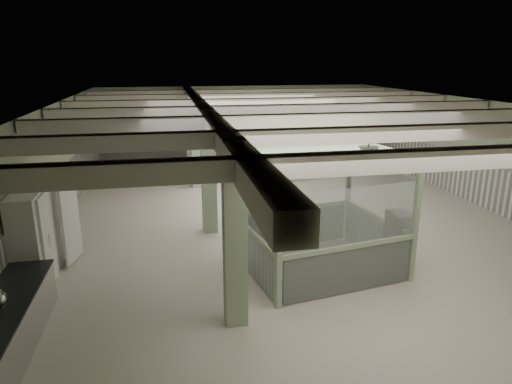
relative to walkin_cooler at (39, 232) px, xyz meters
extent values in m
plane|color=silver|center=(6.62, 3.19, -1.09)|extent=(20.00, 20.00, 0.00)
cube|color=silver|center=(6.62, 3.19, 2.51)|extent=(14.00, 20.00, 0.02)
cube|color=#8FA281|center=(6.62, 13.19, 0.71)|extent=(14.00, 0.02, 3.60)
cube|color=#8FA281|center=(6.62, -6.81, 0.71)|extent=(14.00, 0.02, 3.60)
cube|color=#8FA281|center=(-0.38, 3.19, 0.71)|extent=(0.02, 20.00, 3.60)
cube|color=#8FA281|center=(13.62, 3.19, 0.71)|extent=(0.02, 20.00, 3.60)
cube|color=white|center=(-0.35, 3.19, -0.34)|extent=(0.05, 19.90, 1.50)
cube|color=white|center=(13.60, 3.19, -0.34)|extent=(0.05, 19.90, 1.50)
cube|color=white|center=(6.62, 13.16, -0.34)|extent=(13.90, 0.05, 1.50)
cube|color=silver|center=(4.12, 3.19, 2.29)|extent=(0.45, 19.90, 0.40)
cube|color=silver|center=(6.62, -4.31, 2.33)|extent=(13.90, 0.35, 0.32)
cube|color=silver|center=(6.62, -1.81, 2.33)|extent=(13.90, 0.35, 0.32)
cube|color=silver|center=(6.62, 0.69, 2.33)|extent=(13.90, 0.35, 0.32)
cube|color=silver|center=(6.62, 3.19, 2.33)|extent=(13.90, 0.35, 0.32)
cube|color=silver|center=(6.62, 5.69, 2.33)|extent=(13.90, 0.35, 0.32)
cube|color=silver|center=(6.62, 8.19, 2.33)|extent=(13.90, 0.35, 0.32)
cube|color=silver|center=(6.62, 10.69, 2.33)|extent=(13.90, 0.35, 0.32)
cube|color=#A3B894|center=(4.12, -2.81, 0.71)|extent=(0.42, 0.42, 3.60)
cube|color=#A3B894|center=(4.12, 2.19, 0.71)|extent=(0.42, 0.42, 3.60)
cube|color=#A3B894|center=(4.12, 7.19, 0.71)|extent=(0.42, 0.42, 3.60)
cube|color=#A3B894|center=(4.12, 11.19, 0.71)|extent=(0.42, 0.42, 3.60)
cone|color=#334433|center=(7.12, -1.81, 1.96)|extent=(0.44, 0.44, 0.22)
cone|color=#334433|center=(7.12, 3.69, 1.96)|extent=(0.44, 0.44, 0.22)
cone|color=#334433|center=(7.12, 8.69, 1.96)|extent=(0.44, 0.44, 0.22)
cube|color=white|center=(-0.03, 0.00, 0.00)|extent=(0.60, 2.39, 2.19)
cube|color=white|center=(0.30, -0.55, 0.00)|extent=(0.06, 0.89, 2.09)
cube|color=white|center=(0.42, 0.64, 0.00)|extent=(0.26, 0.88, 2.09)
cube|color=silver|center=(0.34, -0.55, 0.00)|extent=(0.02, 0.05, 0.30)
cube|color=silver|center=(0.34, 0.54, 0.00)|extent=(0.02, 0.05, 0.30)
cube|color=#9AB08D|center=(5.05, -2.48, 0.29)|extent=(0.14, 0.14, 2.77)
cube|color=#9AB08D|center=(4.58, 0.25, 0.29)|extent=(0.14, 0.14, 2.77)
cube|color=#9AB08D|center=(8.32, -1.90, 0.29)|extent=(0.14, 0.14, 2.77)
cube|color=#9AB08D|center=(7.85, 0.82, 0.29)|extent=(0.14, 0.14, 2.77)
cube|color=#9AB08D|center=(6.45, -0.83, 1.73)|extent=(4.04, 3.59, 0.12)
cube|color=silver|center=(6.69, -2.19, -0.54)|extent=(3.08, 0.60, 1.05)
cube|color=silver|center=(6.69, -2.19, 0.69)|extent=(3.08, 0.60, 1.22)
cube|color=silver|center=(6.21, 0.53, -0.54)|extent=(3.08, 0.60, 1.05)
cube|color=silver|center=(6.21, 0.53, 0.69)|extent=(3.08, 0.60, 1.22)
cube|color=silver|center=(4.82, -1.11, -0.54)|extent=(0.50, 2.54, 1.05)
cube|color=silver|center=(4.82, -1.11, 0.69)|extent=(0.50, 2.54, 1.22)
cube|color=silver|center=(8.09, -0.54, -0.54)|extent=(0.50, 2.54, 1.05)
cube|color=silver|center=(8.09, -0.54, 0.69)|extent=(0.50, 2.54, 1.22)
cube|color=#4F5345|center=(8.32, -1.23, -0.38)|extent=(0.49, 0.68, 1.44)
camera|label=1|loc=(2.98, -10.58, 3.82)|focal=32.00mm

